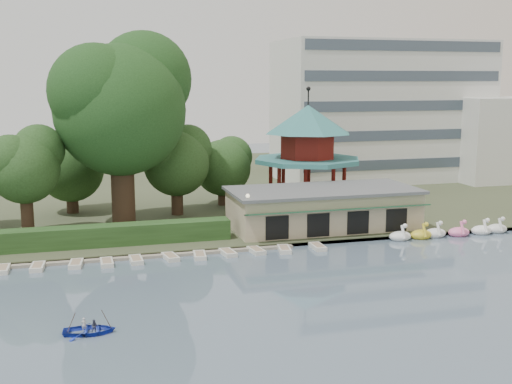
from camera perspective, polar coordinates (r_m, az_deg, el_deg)
name	(u,v)px	position (r m, az deg, el deg)	size (l,w,h in m)	color
ground_plane	(302,319)	(41.35, 4.12, -11.17)	(220.00, 220.00, 0.00)	slate
shore	(177,186)	(90.44, -7.03, 0.52)	(220.00, 70.00, 0.40)	#424930
embankment	(236,248)	(57.09, -1.75, -5.01)	(220.00, 0.60, 0.30)	gray
dock	(98,259)	(55.48, -13.91, -5.78)	(34.00, 1.60, 0.24)	gray
boathouse	(323,208)	(63.91, 5.96, -1.40)	(18.60, 9.39, 3.90)	tan
pavilion	(308,146)	(73.13, 4.61, 4.11)	(12.40, 12.40, 13.50)	tan
office_building	(400,115)	(96.94, 12.72, 6.65)	(38.00, 18.00, 20.00)	silver
hedge	(60,238)	(58.40, -17.01, -3.95)	(30.00, 2.00, 1.80)	#284A1F
lamp_post	(248,208)	(58.33, -0.74, -1.47)	(0.36, 0.36, 4.28)	black
big_tree	(121,100)	(64.65, -11.87, 8.01)	(14.16, 13.20, 19.38)	#3A281C
small_trees	(93,167)	(68.94, -14.26, 2.16)	(39.35, 16.97, 10.41)	#3A281C
swan_boats	(450,232)	(64.61, 16.84, -3.44)	(12.84, 2.00, 1.92)	white
moored_rowboats	(122,261)	(54.21, -11.81, -6.00)	(35.13, 2.78, 0.36)	silver
rowboat_with_passengers	(89,326)	(40.08, -14.60, -11.49)	(4.60, 3.50, 2.01)	#1C32B0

